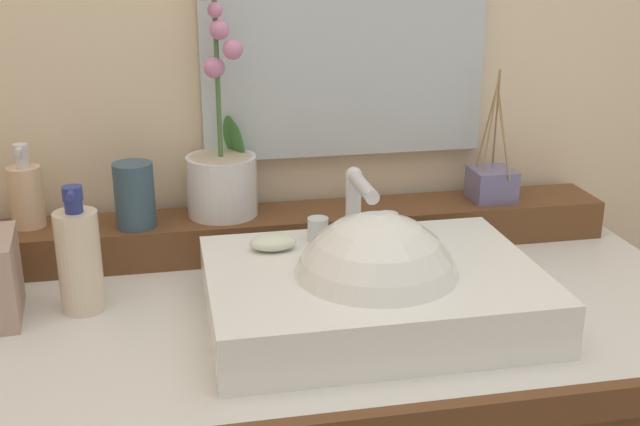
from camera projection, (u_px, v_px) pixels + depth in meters
name	position (u px, v px, depth m)	size (l,w,h in m)	color
back_ledge	(267.00, 232.00, 1.38)	(1.20, 0.12, 0.07)	brown
sink_basin	(374.00, 294.00, 1.13)	(0.46, 0.34, 0.27)	white
soap_bar	(273.00, 242.00, 1.18)	(0.07, 0.04, 0.02)	silver
potted_plant	(222.00, 170.00, 1.34)	(0.12, 0.12, 0.38)	silver
soap_dispenser	(26.00, 194.00, 1.29)	(0.05, 0.06, 0.14)	#DBB590
tumbler_cup	(135.00, 195.00, 1.29)	(0.06, 0.06, 0.11)	#354E5F
reed_diffuser	(492.00, 183.00, 1.43)	(0.07, 0.10, 0.23)	slate
lotion_bottle	(79.00, 259.00, 1.15)	(0.06, 0.07, 0.19)	beige
mirror	(346.00, 7.00, 1.35)	(0.50, 0.02, 0.51)	silver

